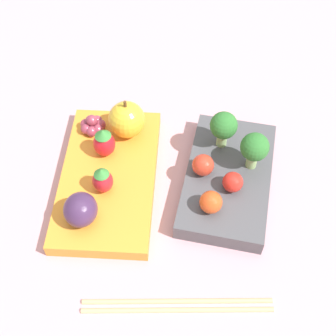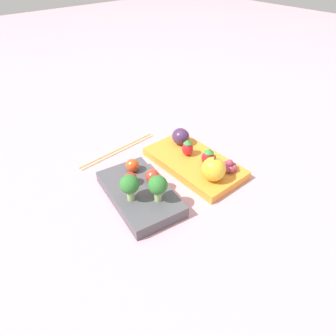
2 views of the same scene
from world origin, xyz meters
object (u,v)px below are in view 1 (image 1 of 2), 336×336
Objects in this scene: cherry_tomato_0 at (211,202)px; strawberry_1 at (103,180)px; cherry_tomato_1 at (203,167)px; chopsticks_pair at (177,305)px; broccoli_floret_1 at (255,148)px; broccoli_floret_0 at (224,126)px; grape_cluster at (93,125)px; cherry_tomato_2 at (233,182)px; strawberry_0 at (104,142)px; bento_box_fruit at (109,178)px; apple at (127,120)px; bento_box_savoury at (228,180)px; plum at (81,210)px.

cherry_tomato_0 is 0.13m from strawberry_1.
cherry_tomato_1 is at bearing -169.09° from cherry_tomato_0.
cherry_tomato_0 is at bearing 163.22° from chopsticks_pair.
chopsticks_pair is at bearing -25.36° from broccoli_floret_1.
broccoli_floret_0 is at bearing -132.20° from broccoli_floret_1.
broccoli_floret_0 is 1.96× the size of cherry_tomato_0.
chopsticks_pair is (0.21, -0.05, -0.06)m from broccoli_floret_0.
cherry_tomato_2 is at bearing 63.82° from grape_cluster.
cherry_tomato_0 is 0.70× the size of strawberry_1.
strawberry_0 is at bearing 29.27° from grape_cluster.
strawberry_1 reaches higher than bento_box_fruit.
apple is 0.10m from strawberry_1.
broccoli_floret_1 is 0.09m from cherry_tomato_0.
bento_box_savoury is at bearing 99.59° from strawberry_1.
broccoli_floret_1 is 2.13× the size of cherry_tomato_2.
plum reaches higher than bento_box_fruit.
broccoli_floret_1 is at bearing 95.99° from bento_box_fruit.
cherry_tomato_0 reaches higher than cherry_tomato_2.
bento_box_savoury is 0.16m from apple.
bento_box_fruit is at bearing -14.01° from apple.
bento_box_fruit is at bearing -110.66° from cherry_tomato_0.
grape_cluster is (-0.12, -0.16, -0.01)m from cherry_tomato_0.
plum is (0.14, -0.04, -0.01)m from apple.
cherry_tomato_0 is 0.17m from apple.
bento_box_fruit is at bearing -89.04° from cherry_tomato_1.
broccoli_floret_0 is at bearing 167.28° from chopsticks_pair.
bento_box_savoury is at bearing -171.79° from cherry_tomato_2.
chopsticks_pair is (0.16, 0.10, -0.01)m from bento_box_fruit.
cherry_tomato_1 is at bearing -25.57° from broccoli_floret_0.
plum is (0.10, -0.01, -0.00)m from strawberry_0.
apple is (-0.05, -0.16, -0.02)m from broccoli_floret_1.
apple is at bearing -161.43° from chopsticks_pair.
cherry_tomato_1 is 0.48× the size of apple.
broccoli_floret_0 is at bearing 154.43° from cherry_tomato_1.
chopsticks_pair is at bearing 51.36° from plum.
bento_box_fruit is 0.14m from cherry_tomato_0.
bento_box_savoury is 0.19m from plum.
broccoli_floret_0 is 1.24× the size of strawberry_0.
bento_box_fruit is 0.04m from strawberry_1.
bento_box_savoury is 3.66× the size of broccoli_floret_1.
strawberry_0 is (-0.03, -0.16, 0.03)m from bento_box_savoury.
chopsticks_pair is at bearing -19.33° from bento_box_savoury.
grape_cluster is at bearing -104.49° from broccoli_floret_1.
cherry_tomato_0 is at bearing -24.62° from bento_box_savoury.
broccoli_floret_1 reaches higher than cherry_tomato_2.
chopsticks_pair is at bearing 28.18° from grape_cluster.
cherry_tomato_1 is at bearing -74.49° from broccoli_floret_1.
chopsticks_pair is (0.14, -0.06, -0.03)m from cherry_tomato_2.
bento_box_savoury is 7.25× the size of cherry_tomato_0.
strawberry_1 is at bearing -87.87° from cherry_tomato_2.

